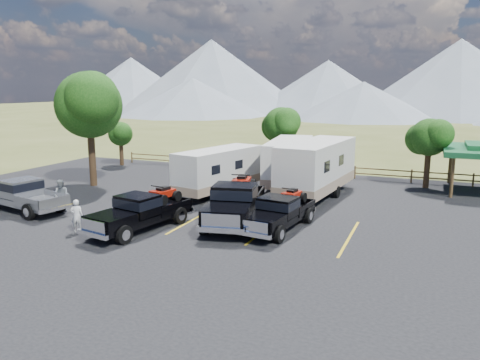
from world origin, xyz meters
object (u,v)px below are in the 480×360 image
at_px(rig_left, 141,211).
at_px(rig_center, 236,202).
at_px(rig_right, 280,212).
at_px(trailer_left, 219,171).
at_px(person_a, 77,216).
at_px(pickup_silver, 24,195).
at_px(trailer_right, 317,168).
at_px(person_b, 62,196).
at_px(trailer_center, 289,162).
at_px(tree_big_nw, 89,105).

bearing_deg(rig_left, rig_center, 48.54).
xyz_separation_m(rig_left, rig_right, (6.13, 2.56, -0.06)).
distance_m(rig_center, trailer_left, 6.45).
height_order(rig_right, person_a, rig_right).
bearing_deg(trailer_left, pickup_silver, -123.35).
xyz_separation_m(rig_left, trailer_right, (6.16, 10.00, 0.88)).
xyz_separation_m(trailer_right, person_a, (-8.71, -11.56, -1.01)).
bearing_deg(trailer_left, person_b, -117.92).
height_order(rig_right, person_b, rig_right).
height_order(rig_center, pickup_silver, rig_center).
xyz_separation_m(rig_center, trailer_center, (-0.01, 9.37, 0.61)).
height_order(trailer_center, pickup_silver, trailer_center).
bearing_deg(rig_left, tree_big_nw, 151.38).
relative_size(tree_big_nw, person_b, 4.38).
bearing_deg(trailer_center, person_a, -121.99).
xyz_separation_m(tree_big_nw, trailer_center, (12.77, 4.73, -3.87)).
relative_size(rig_right, trailer_left, 0.67).
xyz_separation_m(rig_center, person_a, (-6.24, -4.42, -0.28)).
xyz_separation_m(trailer_center, person_a, (-6.24, -13.79, -0.89)).
xyz_separation_m(rig_left, rig_center, (3.70, 2.85, 0.14)).
distance_m(tree_big_nw, trailer_center, 14.16).
height_order(rig_center, person_b, rig_center).
distance_m(tree_big_nw, rig_left, 12.64).
xyz_separation_m(pickup_silver, person_b, (2.03, 0.70, -0.03)).
height_order(rig_left, person_b, rig_left).
height_order(tree_big_nw, person_b, tree_big_nw).
height_order(rig_left, person_a, rig_left).
relative_size(rig_right, pickup_silver, 0.91).
height_order(trailer_left, pickup_silver, trailer_left).
bearing_deg(person_a, trailer_right, -154.10).
bearing_deg(rig_right, rig_center, -179.67).
bearing_deg(trailer_right, tree_big_nw, -164.41).
height_order(rig_left, rig_center, rig_center).
height_order(tree_big_nw, pickup_silver, tree_big_nw).
height_order(rig_center, trailer_left, trailer_left).
bearing_deg(trailer_right, rig_right, -84.05).
bearing_deg(person_a, rig_left, -175.54).
xyz_separation_m(pickup_silver, person_a, (5.43, -1.98, -0.12)).
relative_size(trailer_left, pickup_silver, 1.36).
height_order(trailer_left, person_a, trailer_left).
bearing_deg(tree_big_nw, trailer_center, 20.35).
distance_m(trailer_right, person_a, 14.51).
height_order(rig_right, trailer_right, trailer_right).
bearing_deg(rig_center, pickup_silver, -179.85).
bearing_deg(tree_big_nw, trailer_left, 4.86).
distance_m(rig_center, rig_right, 2.45).
xyz_separation_m(rig_center, pickup_silver, (-11.68, -2.43, -0.15)).
relative_size(trailer_left, trailer_right, 0.84).
bearing_deg(rig_right, trailer_right, 96.92).
height_order(rig_right, trailer_left, trailer_left).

